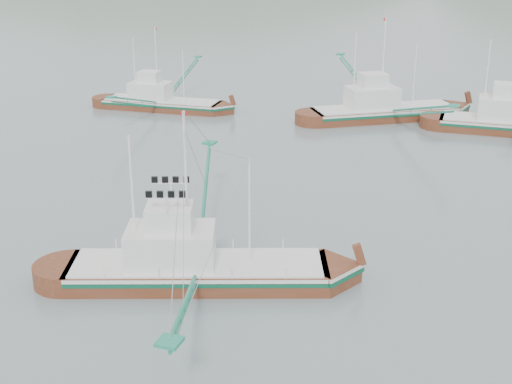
% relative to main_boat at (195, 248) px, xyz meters
% --- Properties ---
extents(ground, '(1200.00, 1200.00, 0.00)m').
position_rel_main_boat_xyz_m(ground, '(1.22, 0.64, -2.09)').
color(ground, slate).
rests_on(ground, ground).
extents(main_boat, '(14.77, 25.09, 10.50)m').
position_rel_main_boat_xyz_m(main_boat, '(0.00, 0.00, 0.00)').
color(main_boat, '#582712').
rests_on(main_boat, ground).
extents(bg_boat_far, '(19.43, 25.00, 11.16)m').
position_rel_main_boat_xyz_m(bg_boat_far, '(3.52, 39.96, 0.27)').
color(bg_boat_far, '#582712').
rests_on(bg_boat_far, ground).
extents(bg_boat_left, '(13.17, 23.49, 9.51)m').
position_rel_main_boat_xyz_m(bg_boat_left, '(-20.27, 36.22, -0.78)').
color(bg_boat_left, '#582712').
rests_on(bg_boat_left, ground).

